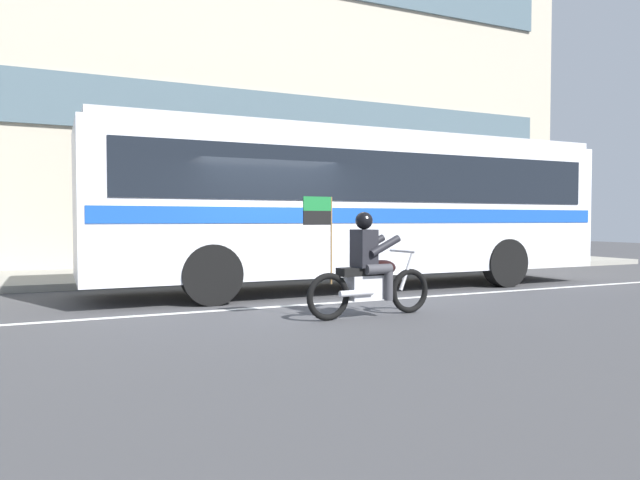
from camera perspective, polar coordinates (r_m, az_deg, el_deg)
name	(u,v)px	position (r m, az deg, el deg)	size (l,w,h in m)	color
ground_plane	(271,302)	(10.23, -4.88, -6.13)	(60.00, 60.00, 0.00)	#3D3D3F
sidewalk_curb	(204,273)	(15.09, -11.49, -3.26)	(28.00, 3.80, 0.15)	gray
lane_center_stripe	(283,306)	(9.67, -3.67, -6.57)	(26.60, 0.14, 0.01)	silver
office_building_facade	(184,42)	(18.02, -13.41, 18.57)	(28.00, 0.89, 13.19)	#B2A893
transit_bus	(356,199)	(12.19, 3.62, 4.05)	(11.01, 2.65, 3.22)	silver
motorcycle_with_rider	(369,272)	(8.58, 4.92, -3.22)	(2.19, 0.64, 1.78)	black
fire_hydrant	(127,262)	(13.26, -18.66, -2.12)	(0.22, 0.30, 0.75)	#4C8C3F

